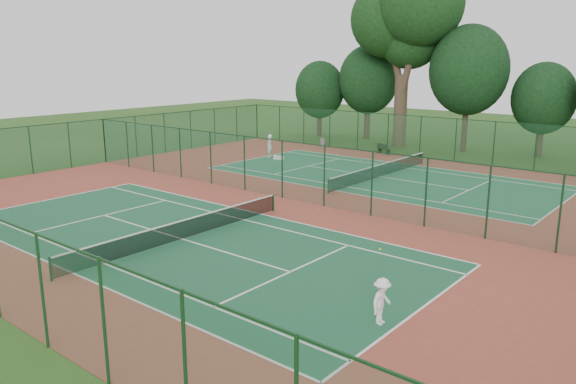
% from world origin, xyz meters
% --- Properties ---
extents(ground, '(120.00, 120.00, 0.00)m').
position_xyz_m(ground, '(0.00, 0.00, 0.00)').
color(ground, '#274F18').
rests_on(ground, ground).
extents(red_pad, '(40.00, 36.00, 0.01)m').
position_xyz_m(red_pad, '(0.00, 0.00, 0.01)').
color(red_pad, brown).
rests_on(red_pad, ground).
extents(court_near, '(23.77, 10.97, 0.01)m').
position_xyz_m(court_near, '(0.00, -9.00, 0.01)').
color(court_near, '#1B5534').
rests_on(court_near, red_pad).
extents(court_far, '(23.77, 10.97, 0.01)m').
position_xyz_m(court_far, '(0.00, 9.00, 0.01)').
color(court_far, '#1F653E').
rests_on(court_far, red_pad).
extents(fence_north, '(40.00, 0.09, 3.50)m').
position_xyz_m(fence_north, '(0.00, 18.00, 1.76)').
color(fence_north, '#1C552D').
rests_on(fence_north, ground).
extents(fence_west, '(0.09, 36.00, 3.50)m').
position_xyz_m(fence_west, '(-20.00, 0.00, 1.76)').
color(fence_west, '#194B33').
rests_on(fence_west, ground).
extents(fence_divider, '(40.00, 0.09, 3.50)m').
position_xyz_m(fence_divider, '(0.00, 0.00, 1.76)').
color(fence_divider, '#194C30').
rests_on(fence_divider, ground).
extents(tennis_net_near, '(0.10, 12.90, 0.97)m').
position_xyz_m(tennis_net_near, '(0.00, -9.00, 0.54)').
color(tennis_net_near, '#12331A').
rests_on(tennis_net_near, ground).
extents(tennis_net_far, '(0.10, 12.90, 0.97)m').
position_xyz_m(tennis_net_far, '(0.00, 9.00, 0.54)').
color(tennis_net_far, '#153A1E').
rests_on(tennis_net_far, ground).
extents(player_near, '(0.61, 1.00, 1.52)m').
position_xyz_m(player_near, '(11.38, -10.59, 0.78)').
color(player_near, white).
rests_on(player_near, court_near).
extents(player_far, '(0.70, 0.82, 1.92)m').
position_xyz_m(player_far, '(-11.38, 10.11, 0.98)').
color(player_far, white).
rests_on(player_far, court_far).
extents(trash_bin, '(0.65, 0.65, 0.89)m').
position_xyz_m(trash_bin, '(-10.98, 17.22, 0.45)').
color(trash_bin, slate).
rests_on(trash_bin, red_pad).
extents(bench, '(1.51, 0.97, 0.90)m').
position_xyz_m(bench, '(-4.73, 17.54, 0.48)').
color(bench, black).
rests_on(bench, red_pad).
extents(kit_bag, '(0.90, 0.45, 0.32)m').
position_xyz_m(kit_bag, '(-10.05, 9.72, 0.17)').
color(kit_bag, white).
rests_on(kit_bag, red_pad).
extents(stray_ball_a, '(0.07, 0.07, 0.07)m').
position_xyz_m(stray_ball_a, '(1.76, -0.87, 0.04)').
color(stray_ball_a, '#B3C32D').
rests_on(stray_ball_a, red_pad).
extents(stray_ball_b, '(0.06, 0.06, 0.06)m').
position_xyz_m(stray_ball_b, '(2.48, -0.66, 0.04)').
color(stray_ball_b, '#B5CF30').
rests_on(stray_ball_b, red_pad).
extents(stray_ball_c, '(0.07, 0.07, 0.07)m').
position_xyz_m(stray_ball_c, '(-2.62, -0.87, 0.05)').
color(stray_ball_c, '#CCD130').
rests_on(stray_ball_c, red_pad).
extents(big_tree, '(10.79, 7.90, 16.57)m').
position_xyz_m(big_tree, '(-5.81, 22.74, 11.74)').
color(big_tree, '#3D2D21').
rests_on(big_tree, ground).
extents(evergreen_row, '(39.00, 5.00, 12.00)m').
position_xyz_m(evergreen_row, '(0.50, 24.25, 0.00)').
color(evergreen_row, black).
rests_on(evergreen_row, ground).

